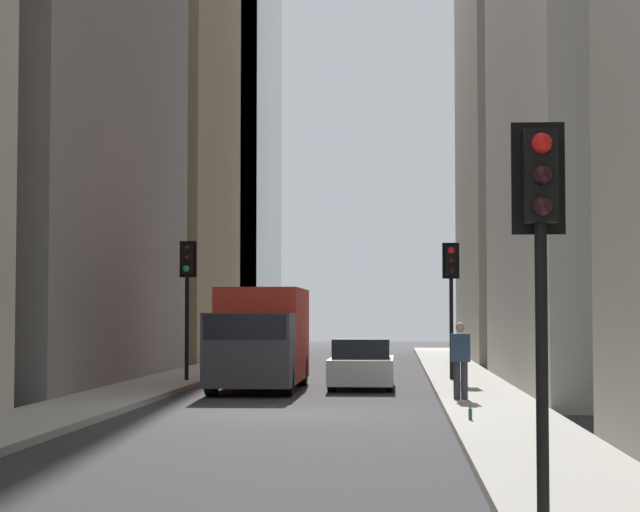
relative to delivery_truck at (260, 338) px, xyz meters
The scene contains 12 objects.
ground_plane 7.83m from the delivery_truck, 169.51° to the right, with size 135.00×135.00×0.00m, color #302D30.
sidewalk_right 8.29m from the delivery_truck, 157.70° to the left, with size 90.00×2.20×0.14m, color #A8A399.
sidewalk_left 9.69m from the delivery_truck, 142.03° to the right, with size 90.00×2.20×0.14m, color #A8A399.
building_left_far 28.99m from the delivery_truck, 28.26° to the right, with size 17.69×10.50×31.09m.
building_right_far 26.88m from the delivery_truck, 21.21° to the left, with size 19.54×10.00×20.31m.
delivery_truck is the anchor object (origin of this frame).
sedan_white 3.04m from the delivery_truck, 72.50° to the right, with size 4.30×1.78×1.42m.
traffic_light_foreground 21.49m from the delivery_truck, 166.01° to the right, with size 0.43×0.52×3.83m.
traffic_light_midblock 3.94m from the delivery_truck, 45.43° to the left, with size 0.43×0.52×4.19m.
traffic_light_far_junction 6.67m from the delivery_truck, 57.98° to the right, with size 0.43×0.52×4.17m.
pedestrian 7.28m from the delivery_truck, 133.55° to the right, with size 0.26×0.44×1.77m.
discarded_bottle 11.55m from the delivery_truck, 153.30° to the right, with size 0.07×0.07×0.27m.
Camera 1 is at (-24.42, -2.41, 2.08)m, focal length 64.89 mm.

